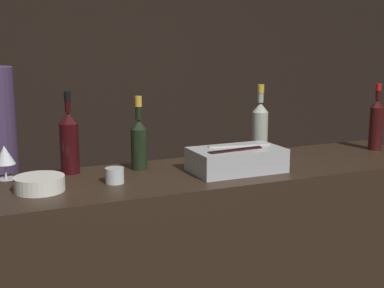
% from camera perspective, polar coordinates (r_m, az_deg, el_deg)
% --- Properties ---
extents(wall_back_chalkboard, '(6.40, 0.06, 2.80)m').
position_cam_1_polar(wall_back_chalkboard, '(4.34, -11.42, 7.86)').
color(wall_back_chalkboard, black).
rests_on(wall_back_chalkboard, ground_plane).
extents(bar_counter, '(2.41, 0.58, 1.06)m').
position_cam_1_polar(bar_counter, '(2.55, 0.27, -14.57)').
color(bar_counter, '#2D2116').
rests_on(bar_counter, ground_plane).
extents(ice_bin_with_bottles, '(0.40, 0.23, 0.11)m').
position_cam_1_polar(ice_bin_with_bottles, '(2.37, 4.78, -1.56)').
color(ice_bin_with_bottles, '#B7BABF').
rests_on(ice_bin_with_bottles, bar_counter).
extents(bowl_white, '(0.19, 0.19, 0.06)m').
position_cam_1_polar(bowl_white, '(2.15, -15.96, -4.04)').
color(bowl_white, silver).
rests_on(bowl_white, bar_counter).
extents(wine_glass, '(0.09, 0.09, 0.14)m').
position_cam_1_polar(wine_glass, '(2.35, -19.36, -1.21)').
color(wine_glass, silver).
rests_on(wine_glass, bar_counter).
extents(candle_votive, '(0.08, 0.08, 0.06)m').
position_cam_1_polar(candle_votive, '(2.20, -8.25, -3.33)').
color(candle_votive, silver).
rests_on(candle_votive, bar_counter).
extents(rose_wine_bottle, '(0.08, 0.08, 0.36)m').
position_cam_1_polar(rose_wine_bottle, '(2.69, 7.25, 1.83)').
color(rose_wine_bottle, '#9EA899').
rests_on(rose_wine_bottle, bar_counter).
extents(red_wine_bottle_black_foil, '(0.08, 0.08, 0.36)m').
position_cam_1_polar(red_wine_bottle_black_foil, '(2.37, -12.96, 0.32)').
color(red_wine_bottle_black_foil, black).
rests_on(red_wine_bottle_black_foil, bar_counter).
extents(champagne_bottle, '(0.07, 0.07, 0.33)m').
position_cam_1_polar(champagne_bottle, '(2.40, -5.68, 0.34)').
color(champagne_bottle, black).
rests_on(champagne_bottle, bar_counter).
extents(red_wine_bottle_tall, '(0.07, 0.07, 0.35)m').
position_cam_1_polar(red_wine_bottle_tall, '(2.97, 19.05, 2.17)').
color(red_wine_bottle_tall, '#380F0F').
rests_on(red_wine_bottle_tall, bar_counter).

